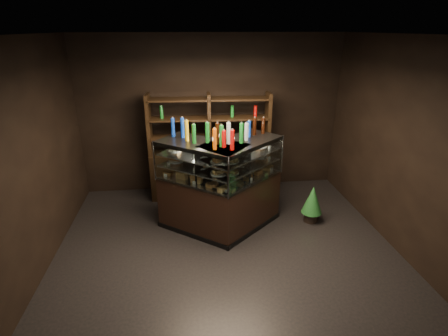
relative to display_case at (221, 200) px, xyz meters
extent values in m
plane|color=black|center=(0.00, -0.86, -0.50)|extent=(5.00, 5.00, 0.00)
cube|color=black|center=(0.00, 1.64, 1.00)|extent=(5.00, 0.02, 3.00)
cube|color=black|center=(0.00, -3.36, 1.00)|extent=(5.00, 0.02, 3.00)
cube|color=black|center=(2.50, -0.86, 1.00)|extent=(0.02, 5.00, 3.00)
cube|color=black|center=(-2.50, -0.86, 1.00)|extent=(0.02, 5.00, 3.00)
cube|color=black|center=(0.00, -0.86, 2.50)|extent=(5.00, 5.00, 0.02)
cube|color=black|center=(0.30, 0.01, -0.06)|extent=(1.43, 1.37, 0.87)
cube|color=black|center=(0.30, 0.01, -0.46)|extent=(1.48, 1.41, 0.08)
cube|color=black|center=(0.30, 0.01, 0.95)|extent=(1.43, 1.37, 0.06)
cube|color=silver|center=(0.30, 0.01, 0.38)|extent=(1.36, 1.30, 0.02)
cube|color=silver|center=(0.30, 0.01, 0.58)|extent=(1.36, 1.30, 0.02)
cube|color=silver|center=(0.30, 0.01, 0.77)|extent=(1.36, 1.30, 0.02)
cube|color=white|center=(0.53, -0.25, 0.68)|extent=(1.00, 0.88, 0.61)
cylinder|color=silver|center=(1.02, 0.20, 0.68)|extent=(0.03, 0.03, 0.63)
cylinder|color=silver|center=(0.02, -0.67, 0.68)|extent=(0.03, 0.03, 0.63)
cube|color=black|center=(-0.30, -0.01, -0.06)|extent=(1.45, 1.34, 0.87)
cube|color=black|center=(-0.30, -0.01, -0.46)|extent=(1.50, 1.38, 0.08)
cube|color=black|center=(-0.30, -0.01, 0.95)|extent=(1.45, 1.34, 0.06)
cube|color=silver|center=(-0.30, -0.01, 0.38)|extent=(1.38, 1.26, 0.02)
cube|color=silver|center=(-0.30, -0.01, 0.58)|extent=(1.38, 1.26, 0.02)
cube|color=silver|center=(-0.30, -0.01, 0.77)|extent=(1.38, 1.26, 0.02)
cube|color=white|center=(-0.51, -0.28, 0.68)|extent=(1.05, 0.82, 0.61)
cylinder|color=silver|center=(0.02, -0.67, 0.68)|extent=(0.03, 0.03, 0.63)
cylinder|color=silver|center=(-1.03, 0.14, 0.68)|extent=(0.03, 0.03, 0.63)
cube|color=#B2713F|center=(-0.10, -0.38, 0.42)|extent=(0.19, 0.19, 0.06)
cube|color=#B2713F|center=(0.11, -0.20, 0.42)|extent=(0.19, 0.19, 0.06)
cube|color=#B2713F|center=(0.32, -0.01, 0.42)|extent=(0.19, 0.19, 0.06)
cube|color=#B2713F|center=(0.53, 0.17, 0.42)|extent=(0.19, 0.19, 0.06)
cube|color=#B2713F|center=(0.74, 0.35, 0.42)|extent=(0.19, 0.19, 0.06)
cylinder|color=white|center=(-0.08, -0.32, 0.60)|extent=(0.24, 0.24, 0.02)
cube|color=#B2713F|center=(-0.08, -0.32, 0.64)|extent=(0.18, 0.18, 0.05)
cylinder|color=white|center=(0.30, 0.01, 0.60)|extent=(0.24, 0.24, 0.02)
cube|color=#B2713F|center=(0.30, 0.01, 0.64)|extent=(0.18, 0.18, 0.05)
cylinder|color=white|center=(0.68, 0.34, 0.60)|extent=(0.24, 0.24, 0.02)
cube|color=#B2713F|center=(0.68, 0.34, 0.64)|extent=(0.18, 0.18, 0.05)
cylinder|color=white|center=(-0.08, -0.32, 0.78)|extent=(0.24, 0.24, 0.02)
cube|color=#B2713F|center=(-0.08, -0.32, 0.82)|extent=(0.18, 0.18, 0.05)
cylinder|color=white|center=(0.30, 0.01, 0.78)|extent=(0.24, 0.24, 0.02)
cube|color=#B2713F|center=(0.30, 0.01, 0.82)|extent=(0.18, 0.18, 0.05)
cylinder|color=white|center=(0.68, 0.34, 0.78)|extent=(0.24, 0.24, 0.02)
cube|color=#B2713F|center=(0.68, 0.34, 0.82)|extent=(0.18, 0.18, 0.05)
cube|color=#B2713F|center=(-0.76, 0.31, 0.42)|extent=(0.20, 0.18, 0.06)
cube|color=#B2713F|center=(-0.54, 0.14, 0.42)|extent=(0.20, 0.18, 0.06)
cube|color=#B2713F|center=(-0.32, -0.03, 0.42)|extent=(0.20, 0.18, 0.06)
cube|color=#B2713F|center=(-0.10, -0.20, 0.42)|extent=(0.20, 0.18, 0.06)
cube|color=#B2713F|center=(0.12, -0.37, 0.42)|extent=(0.20, 0.18, 0.06)
cylinder|color=white|center=(-0.70, 0.30, 0.60)|extent=(0.24, 0.24, 0.02)
cube|color=#B2713F|center=(-0.70, 0.30, 0.64)|extent=(0.19, 0.17, 0.05)
cylinder|color=white|center=(-0.30, -0.01, 0.60)|extent=(0.24, 0.24, 0.02)
cube|color=#B2713F|center=(-0.30, -0.01, 0.64)|extent=(0.19, 0.17, 0.05)
cylinder|color=white|center=(0.10, -0.32, 0.60)|extent=(0.24, 0.24, 0.02)
cube|color=#B2713F|center=(0.10, -0.32, 0.64)|extent=(0.19, 0.17, 0.05)
cylinder|color=white|center=(-0.70, 0.30, 0.78)|extent=(0.24, 0.24, 0.02)
cube|color=#B2713F|center=(-0.70, 0.30, 0.82)|extent=(0.19, 0.17, 0.05)
cylinder|color=white|center=(-0.30, -0.01, 0.78)|extent=(0.24, 0.24, 0.02)
cube|color=#B2713F|center=(-0.30, -0.01, 0.82)|extent=(0.19, 0.17, 0.05)
cylinder|color=white|center=(0.10, -0.32, 0.78)|extent=(0.24, 0.24, 0.02)
cube|color=#B2713F|center=(0.10, -0.32, 0.82)|extent=(0.19, 0.17, 0.05)
cylinder|color=#D8590A|center=(-0.12, -0.36, 1.12)|extent=(0.06, 0.06, 0.28)
cylinder|color=silver|center=(-0.12, -0.36, 1.27)|extent=(0.03, 0.03, 0.02)
cylinder|color=silver|center=(0.00, -0.25, 1.12)|extent=(0.06, 0.06, 0.28)
cylinder|color=silver|center=(0.00, -0.25, 1.27)|extent=(0.03, 0.03, 0.02)
cylinder|color=black|center=(0.12, -0.15, 1.12)|extent=(0.06, 0.06, 0.28)
cylinder|color=silver|center=(0.12, -0.15, 1.27)|extent=(0.03, 0.03, 0.02)
cylinder|color=yellow|center=(0.24, -0.04, 1.12)|extent=(0.06, 0.06, 0.28)
cylinder|color=silver|center=(0.24, -0.04, 1.27)|extent=(0.03, 0.03, 0.02)
cylinder|color=#B20C0A|center=(0.36, 0.06, 1.12)|extent=(0.06, 0.06, 0.28)
cylinder|color=silver|center=(0.36, 0.06, 1.27)|extent=(0.03, 0.03, 0.02)
cylinder|color=#147223|center=(0.48, 0.17, 1.12)|extent=(0.06, 0.06, 0.28)
cylinder|color=silver|center=(0.48, 0.17, 1.27)|extent=(0.03, 0.03, 0.02)
cylinder|color=#0F38B2|center=(0.60, 0.27, 1.12)|extent=(0.06, 0.06, 0.28)
cylinder|color=silver|center=(0.60, 0.27, 1.27)|extent=(0.03, 0.03, 0.02)
cylinder|color=#D8590A|center=(0.72, 0.38, 1.12)|extent=(0.06, 0.06, 0.28)
cylinder|color=silver|center=(0.72, 0.38, 1.27)|extent=(0.03, 0.03, 0.02)
cylinder|color=#D8590A|center=(-0.74, 0.33, 1.12)|extent=(0.06, 0.06, 0.28)
cylinder|color=silver|center=(-0.74, 0.33, 1.27)|extent=(0.03, 0.03, 0.02)
cylinder|color=silver|center=(-0.61, 0.24, 1.12)|extent=(0.06, 0.06, 0.28)
cylinder|color=silver|center=(-0.61, 0.24, 1.27)|extent=(0.03, 0.03, 0.02)
cylinder|color=black|center=(-0.49, 0.14, 1.12)|extent=(0.06, 0.06, 0.28)
cylinder|color=silver|center=(-0.49, 0.14, 1.27)|extent=(0.03, 0.03, 0.02)
cylinder|color=yellow|center=(-0.36, 0.04, 1.12)|extent=(0.06, 0.06, 0.28)
cylinder|color=silver|center=(-0.36, 0.04, 1.27)|extent=(0.03, 0.03, 0.02)
cylinder|color=#B20C0A|center=(-0.24, -0.06, 1.12)|extent=(0.06, 0.06, 0.28)
cylinder|color=silver|center=(-0.24, -0.06, 1.27)|extent=(0.03, 0.03, 0.02)
cylinder|color=#147223|center=(-0.11, -0.15, 1.12)|extent=(0.06, 0.06, 0.28)
cylinder|color=silver|center=(-0.11, -0.15, 1.27)|extent=(0.03, 0.03, 0.02)
cylinder|color=#0F38B2|center=(0.01, -0.25, 1.12)|extent=(0.06, 0.06, 0.28)
cylinder|color=silver|center=(0.01, -0.25, 1.27)|extent=(0.03, 0.03, 0.02)
cylinder|color=#D8590A|center=(0.14, -0.35, 1.12)|extent=(0.06, 0.06, 0.28)
cylinder|color=silver|center=(0.14, -0.35, 1.27)|extent=(0.03, 0.03, 0.02)
cylinder|color=black|center=(1.53, 0.00, -0.41)|extent=(0.23, 0.23, 0.17)
cone|color=#17521C|center=(1.53, 0.00, -0.09)|extent=(0.34, 0.34, 0.48)
cone|color=#17521C|center=(1.53, 0.00, 0.07)|extent=(0.27, 0.27, 0.33)
cube|color=black|center=(-0.09, 1.19, -0.05)|extent=(2.24, 0.52, 0.90)
cube|color=black|center=(-1.17, 1.24, 0.95)|extent=(0.08, 0.38, 1.10)
cube|color=black|center=(-0.09, 1.19, 0.95)|extent=(0.08, 0.38, 1.10)
cube|color=black|center=(0.99, 1.14, 0.95)|extent=(0.08, 0.38, 1.10)
cube|color=black|center=(-0.09, 1.19, 0.70)|extent=(2.19, 0.48, 0.03)
cube|color=black|center=(-0.09, 1.19, 1.05)|extent=(2.19, 0.48, 0.03)
cube|color=black|center=(-0.09, 1.19, 1.40)|extent=(2.19, 0.48, 0.03)
cylinder|color=#D8590A|center=(-0.93, 1.23, 0.83)|extent=(0.06, 0.06, 0.22)
cylinder|color=silver|center=(-0.51, 1.21, 0.83)|extent=(0.06, 0.06, 0.22)
cylinder|color=black|center=(-0.09, 1.19, 0.83)|extent=(0.06, 0.06, 0.22)
cylinder|color=yellow|center=(0.33, 1.17, 0.83)|extent=(0.06, 0.06, 0.22)
cylinder|color=#B20C0A|center=(0.75, 1.15, 0.83)|extent=(0.06, 0.06, 0.22)
camera|label=1|loc=(-0.57, -4.98, 2.58)|focal=28.00mm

